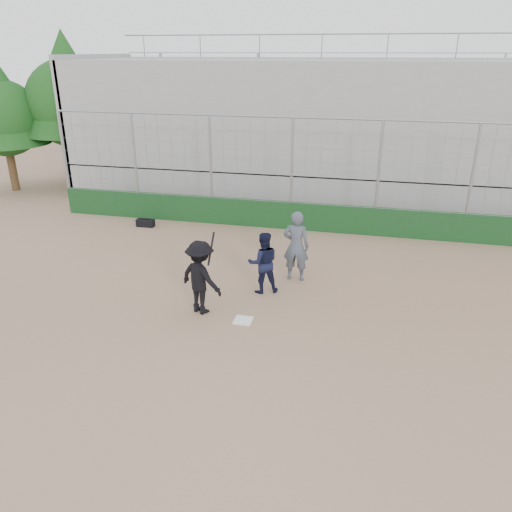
% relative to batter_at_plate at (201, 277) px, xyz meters
% --- Properties ---
extents(ground, '(90.00, 90.00, 0.00)m').
position_rel_batter_at_plate_xyz_m(ground, '(1.13, -0.23, -0.95)').
color(ground, brown).
rests_on(ground, ground).
extents(home_plate, '(0.44, 0.44, 0.02)m').
position_rel_batter_at_plate_xyz_m(home_plate, '(1.13, -0.23, -0.93)').
color(home_plate, white).
rests_on(home_plate, ground).
extents(backstop, '(18.10, 0.25, 4.04)m').
position_rel_batter_at_plate_xyz_m(backstop, '(1.13, 6.77, 0.01)').
color(backstop, '#103415').
rests_on(backstop, ground).
extents(bleachers, '(20.25, 6.70, 6.98)m').
position_rel_batter_at_plate_xyz_m(bleachers, '(1.13, 11.72, 1.98)').
color(bleachers, gray).
rests_on(bleachers, ground).
extents(tree_left, '(4.48, 4.48, 7.00)m').
position_rel_batter_at_plate_xyz_m(tree_left, '(-9.87, 10.77, 3.44)').
color(tree_left, '#382014').
rests_on(tree_left, ground).
extents(tree_right, '(3.84, 3.84, 6.00)m').
position_rel_batter_at_plate_xyz_m(tree_right, '(-12.37, 9.27, 2.81)').
color(tree_right, '#3C2815').
rests_on(tree_right, ground).
extents(batter_at_plate, '(1.40, 1.15, 2.03)m').
position_rel_batter_at_plate_xyz_m(batter_at_plate, '(0.00, 0.00, 0.00)').
color(batter_at_plate, black).
rests_on(batter_at_plate, ground).
extents(catcher_crouched, '(1.03, 0.93, 1.16)m').
position_rel_batter_at_plate_xyz_m(catcher_crouched, '(1.27, 1.41, -0.37)').
color(catcher_crouched, black).
rests_on(catcher_crouched, ground).
extents(umpire, '(0.77, 0.52, 1.84)m').
position_rel_batter_at_plate_xyz_m(umpire, '(1.99, 2.44, -0.03)').
color(umpire, '#434B55').
rests_on(umpire, ground).
extents(equipment_bag, '(0.66, 0.29, 0.32)m').
position_rel_batter_at_plate_xyz_m(equipment_bag, '(-4.18, 5.77, -0.80)').
color(equipment_bag, black).
rests_on(equipment_bag, ground).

